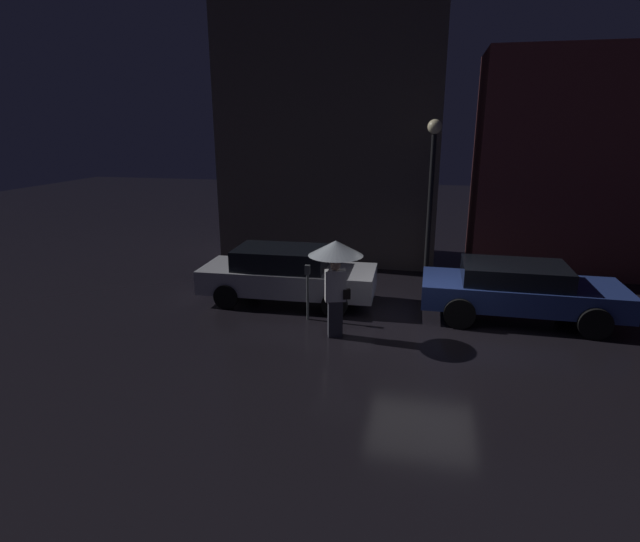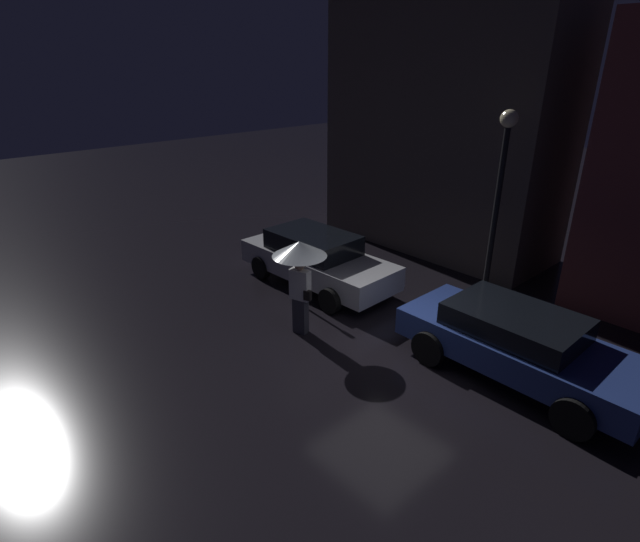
# 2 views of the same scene
# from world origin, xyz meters

# --- Properties ---
(ground_plane) EXTENTS (60.00, 60.00, 0.00)m
(ground_plane) POSITION_xyz_m (0.00, 0.00, 0.00)
(ground_plane) COLOR black
(building_facade_left) EXTENTS (7.23, 3.00, 9.01)m
(building_facade_left) POSITION_xyz_m (-3.51, 6.50, 4.51)
(building_facade_left) COLOR #564C47
(building_facade_left) RESTS_ON ground
(parked_car_silver) EXTENTS (4.58, 1.94, 1.45)m
(parked_car_silver) POSITION_xyz_m (-3.68, 1.39, 0.76)
(parked_car_silver) COLOR #B7B7BF
(parked_car_silver) RESTS_ON ground
(parked_car_blue) EXTENTS (4.61, 2.02, 1.36)m
(parked_car_blue) POSITION_xyz_m (2.08, 1.37, 0.75)
(parked_car_blue) COLOR navy
(parked_car_blue) RESTS_ON ground
(pedestrian_with_umbrella) EXTENTS (1.18, 1.18, 2.18)m
(pedestrian_with_umbrella) POSITION_xyz_m (-2.00, -0.60, 1.76)
(pedestrian_with_umbrella) COLOR #383842
(pedestrian_with_umbrella) RESTS_ON ground
(parking_meter) EXTENTS (0.12, 0.10, 1.36)m
(parking_meter) POSITION_xyz_m (-2.83, 0.23, 0.84)
(parking_meter) COLOR #4C5154
(parking_meter) RESTS_ON ground
(street_lamp_near) EXTENTS (0.40, 0.40, 4.67)m
(street_lamp_near) POSITION_xyz_m (-0.11, 3.96, 3.15)
(street_lamp_near) COLOR black
(street_lamp_near) RESTS_ON ground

